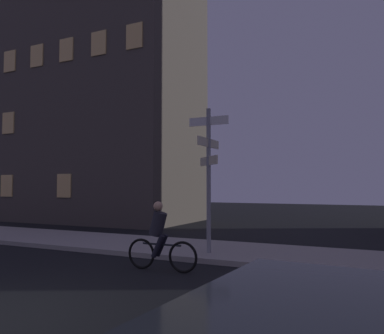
# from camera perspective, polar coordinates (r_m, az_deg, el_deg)

# --- Properties ---
(sidewalk_kerb) EXTENTS (40.00, 3.20, 0.14)m
(sidewalk_kerb) POSITION_cam_1_polar(r_m,az_deg,el_deg) (11.97, -0.83, -12.00)
(sidewalk_kerb) COLOR #9E9991
(sidewalk_kerb) RESTS_ON ground_plane
(signpost) EXTENTS (1.18, 1.45, 4.00)m
(signpost) POSITION_cam_1_polar(r_m,az_deg,el_deg) (10.68, 2.49, -0.08)
(signpost) COLOR gray
(signpost) RESTS_ON sidewalk_kerb
(cyclist) EXTENTS (1.82, 0.33, 1.61)m
(cyclist) POSITION_cam_1_polar(r_m,az_deg,el_deg) (9.15, -4.82, -10.52)
(cyclist) COLOR black
(cyclist) RESTS_ON ground_plane
(building_left_block) EXTENTS (10.51, 6.25, 20.54)m
(building_left_block) POSITION_cam_1_polar(r_m,az_deg,el_deg) (24.34, -12.78, 17.13)
(building_left_block) COLOR #4C443D
(building_left_block) RESTS_ON ground_plane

